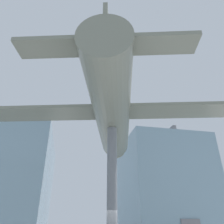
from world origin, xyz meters
TOP-DOWN VIEW (x-y plane):
  - glass_pavilion_left at (-8.70, 15.39)m, footprint 8.96×13.91m
  - glass_pavilion_right at (8.70, 15.39)m, footprint 8.96×13.91m
  - support_pylon_central at (0.00, 0.00)m, footprint 0.51×0.51m
  - suspended_airplane at (0.05, 0.20)m, footprint 21.02×13.39m

SIDE VIEW (x-z plane):
  - support_pylon_central at x=0.00m, z-range 0.00..6.70m
  - glass_pavilion_left at x=-8.70m, z-range -0.29..11.16m
  - glass_pavilion_right at x=8.70m, z-range -0.29..11.16m
  - suspended_airplane at x=0.05m, z-range 6.29..9.20m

